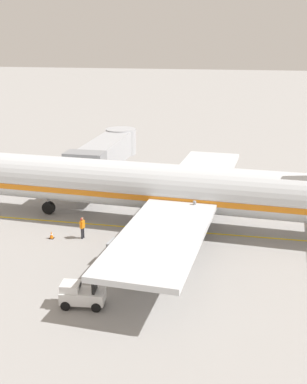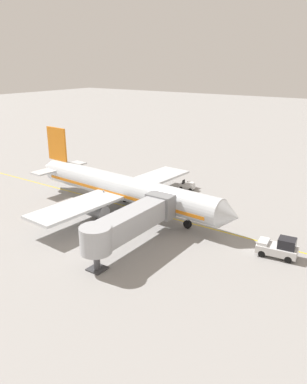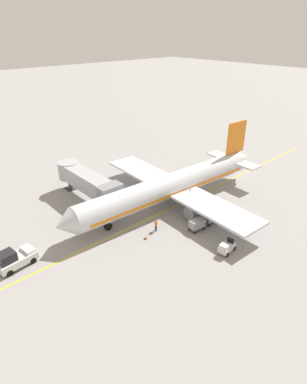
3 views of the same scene
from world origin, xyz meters
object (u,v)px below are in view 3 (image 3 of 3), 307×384
(ground_crew_loader, at_px, (156,225))
(ground_crew_wing_walker, at_px, (192,215))
(parked_airliner, at_px, (171,186))
(baggage_tug_lead, at_px, (227,247))
(safety_cone_nose_left, at_px, (146,237))
(pushback_tractor, at_px, (15,259))
(baggage_cart_second_in_train, at_px, (211,217))
(jet_bridge, at_px, (87,181))
(baggage_cart_front, at_px, (197,224))

(ground_crew_loader, bearing_deg, ground_crew_wing_walker, -107.31)
(parked_airliner, xyz_separation_m, ground_crew_wing_walker, (-5.52, 1.35, -2.23))
(baggage_tug_lead, distance_m, safety_cone_nose_left, 10.39)
(pushback_tractor, relative_size, safety_cone_nose_left, 7.85)
(baggage_cart_second_in_train, bearing_deg, baggage_tug_lead, 144.72)
(baggage_cart_second_in_train, xyz_separation_m, ground_crew_loader, (3.78, 7.15, 0.00))
(jet_bridge, relative_size, baggage_tug_lead, 5.60)
(jet_bridge, relative_size, ground_crew_wing_walker, 8.67)
(baggage_cart_second_in_train, distance_m, safety_cone_nose_left, 10.03)
(baggage_tug_lead, height_order, baggage_cart_front, baggage_tug_lead)
(parked_airliner, relative_size, ground_crew_loader, 22.09)
(baggage_tug_lead, xyz_separation_m, baggage_cart_front, (5.67, -1.00, 0.24))
(baggage_cart_front, bearing_deg, parked_airliner, -18.49)
(pushback_tractor, xyz_separation_m, ground_crew_wing_walker, (-7.14, -22.37, -0.15))
(pushback_tractor, distance_m, ground_crew_wing_walker, 23.49)
(parked_airliner, height_order, pushback_tractor, parked_airliner)
(baggage_tug_lead, xyz_separation_m, ground_crew_loader, (9.29, 3.24, 0.24))
(baggage_cart_second_in_train, height_order, safety_cone_nose_left, baggage_cart_second_in_train)
(baggage_cart_front, relative_size, safety_cone_nose_left, 5.02)
(baggage_cart_second_in_train, xyz_separation_m, safety_cone_nose_left, (3.25, 9.47, -0.66))
(jet_bridge, distance_m, baggage_tug_lead, 23.58)
(parked_airliner, bearing_deg, safety_cone_nose_left, 115.73)
(baggage_cart_second_in_train, bearing_deg, parked_airliner, 3.06)
(baggage_cart_front, relative_size, baggage_cart_second_in_train, 1.00)
(baggage_tug_lead, distance_m, ground_crew_wing_walker, 7.91)
(parked_airliner, height_order, baggage_tug_lead, parked_airliner)
(parked_airliner, height_order, safety_cone_nose_left, parked_airliner)
(parked_airliner, distance_m, jet_bridge, 13.16)
(parked_airliner, xyz_separation_m, baggage_cart_second_in_train, (-7.61, -0.41, -2.24))
(jet_bridge, height_order, safety_cone_nose_left, jet_bridge)
(jet_bridge, xyz_separation_m, ground_crew_loader, (-13.49, -2.19, -2.50))
(pushback_tractor, height_order, safety_cone_nose_left, pushback_tractor)
(parked_airliner, distance_m, ground_crew_wing_walker, 6.10)
(baggage_cart_front, bearing_deg, jet_bridge, 20.62)
(ground_crew_wing_walker, distance_m, safety_cone_nose_left, 7.82)
(jet_bridge, bearing_deg, baggage_tug_lead, -166.58)
(baggage_cart_second_in_train, height_order, ground_crew_loader, ground_crew_loader)
(parked_airliner, xyz_separation_m, baggage_tug_lead, (-13.13, 3.49, -2.47))
(jet_bridge, distance_m, baggage_cart_second_in_train, 19.79)
(safety_cone_nose_left, bearing_deg, pushback_tractor, 67.77)
(parked_airliner, height_order, ground_crew_loader, parked_airliner)
(parked_airliner, height_order, baggage_cart_second_in_train, parked_airliner)
(parked_airliner, height_order, baggage_cart_front, parked_airliner)
(parked_airliner, xyz_separation_m, jet_bridge, (9.66, 8.93, 0.27))
(jet_bridge, height_order, ground_crew_loader, jet_bridge)
(baggage_cart_second_in_train, relative_size, ground_crew_wing_walker, 1.75)
(jet_bridge, height_order, baggage_cart_second_in_train, jet_bridge)
(baggage_tug_lead, bearing_deg, baggage_cart_front, -10.01)
(pushback_tractor, bearing_deg, ground_crew_loader, -107.82)
(baggage_cart_second_in_train, bearing_deg, ground_crew_wing_walker, 39.97)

